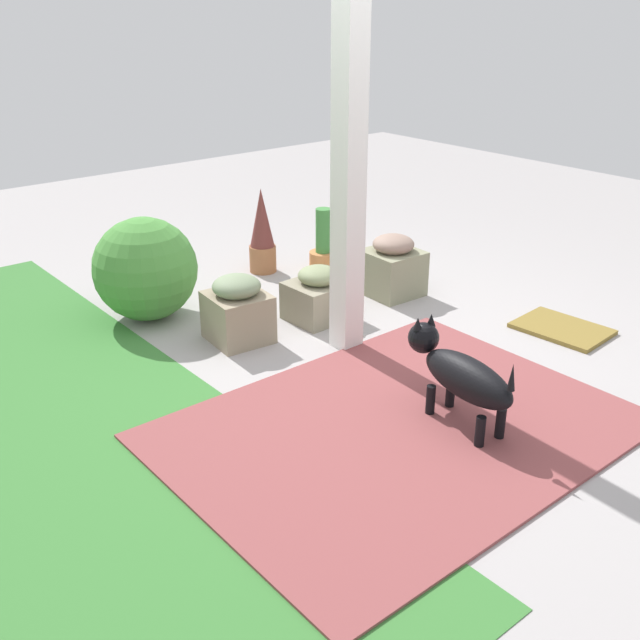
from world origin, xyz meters
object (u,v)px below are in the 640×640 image
Objects in this scene: porch_pillar at (349,167)px; terracotta_pot_spiky at (262,233)px; terracotta_pot_tall at (323,249)px; doormat at (562,329)px; stone_planter_nearest at (392,267)px; stone_planter_near at (319,295)px; stone_planter_mid at (238,310)px; dog at (460,373)px; round_shrub at (145,269)px.

terracotta_pot_spiky is at bearing -15.41° from porch_pillar.
doormat is (-2.00, -0.48, -0.17)m from terracotta_pot_tall.
stone_planter_nearest is 0.75m from terracotta_pot_tall.
terracotta_pot_tall is at bearing -34.11° from porch_pillar.
stone_planter_near is 0.95× the size of stone_planter_mid.
porch_pillar is 3.10× the size of dog.
doormat is (0.33, -1.49, -0.29)m from dog.
porch_pillar is 1.39m from stone_planter_nearest.
terracotta_pot_tall reaches higher than doormat.
terracotta_pot_spiky is 0.53m from terracotta_pot_tall.
terracotta_pot_tall is at bearing 13.60° from doormat.
stone_planter_near is at bearing -95.80° from stone_planter_mid.
stone_planter_nearest is at bearing -175.03° from terracotta_pot_tall.
doormat is (-0.78, -1.30, -1.17)m from porch_pillar.
round_shrub is at bearing 49.27° from stone_planter_near.
dog reaches higher than stone_planter_mid.
stone_planter_mid is at bearing 84.20° from stone_planter_near.
stone_planter_nearest is at bearing -89.89° from stone_planter_near.
porch_pillar is at bearing -9.45° from dog.
dog is (-1.64, -0.31, 0.09)m from stone_planter_mid.
terracotta_pot_tall reaches higher than stone_planter_mid.
terracotta_pot_spiky reaches higher than stone_planter_near.
round_shrub reaches higher than dog.
stone_planter_nearest is 1.10× the size of stone_planter_near.
porch_pillar is at bearing 164.59° from terracotta_pot_spiky.
round_shrub reaches higher than terracotta_pot_tall.
doormat is (-1.31, -1.80, -0.20)m from stone_planter_mid.
porch_pillar is at bearing 117.65° from stone_planter_nearest.
round_shrub reaches higher than doormat.
stone_planter_near is 0.72× the size of doormat.
terracotta_pot_spiky is at bearing -12.93° from dog.
round_shrub is at bearing 20.93° from stone_planter_mid.
stone_planter_nearest is 0.62× the size of dog.
stone_planter_near is 1.23m from round_shrub.
stone_planter_near is at bearing -17.81° from porch_pillar.
stone_planter_near is 1.01m from terracotta_pot_tall.
doormat is at bearing -159.03° from terracotta_pot_spiky.
stone_planter_mid is (0.06, 1.38, -0.00)m from stone_planter_nearest.
stone_planter_near is at bearing -11.97° from dog.
terracotta_pot_spiky is (1.52, -0.42, -0.85)m from porch_pillar.
round_shrub is at bearing 88.31° from terracotta_pot_tall.
stone_planter_near is 1.71m from doormat.
terracotta_pot_spiky is at bearing -77.59° from round_shrub.
stone_planter_nearest is (0.46, -0.88, -0.96)m from porch_pillar.
stone_planter_near is 0.57× the size of dog.
stone_planter_near is at bearing 165.65° from terracotta_pot_spiky.
dog is (-2.32, 1.00, 0.11)m from terracotta_pot_tall.
terracotta_pot_tall is (1.21, -0.82, -0.99)m from porch_pillar.
terracotta_pot_spiky reaches higher than stone_planter_mid.
dog is at bearing -166.00° from round_shrub.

